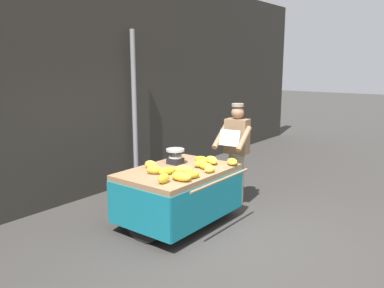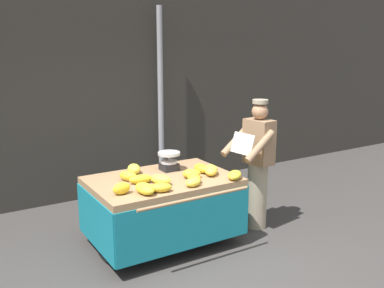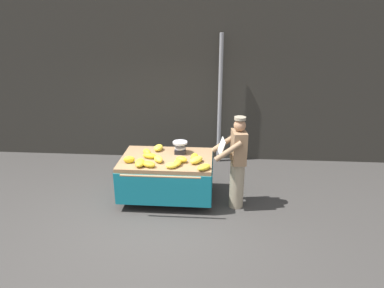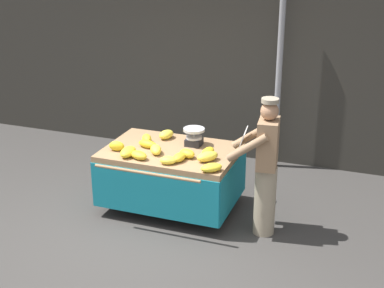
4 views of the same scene
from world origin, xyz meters
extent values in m
plane|color=#383533|center=(0.00, 0.00, 0.00)|extent=(60.00, 60.00, 0.00)
cube|color=#2D2B26|center=(0.00, 3.09, 2.06)|extent=(16.00, 0.24, 4.12)
cylinder|color=gray|center=(1.09, 2.79, 1.49)|extent=(0.09, 0.09, 2.98)
cube|color=#93704C|center=(0.11, 0.91, 0.80)|extent=(1.69, 1.15, 0.08)
cylinder|color=black|center=(-0.65, 0.91, 0.37)|extent=(0.05, 0.73, 0.73)
cylinder|color=#B7B7BC|center=(-0.68, 0.91, 0.37)|extent=(0.01, 0.13, 0.13)
cylinder|color=black|center=(0.88, 0.91, 0.37)|extent=(0.05, 0.73, 0.73)
cylinder|color=#B7B7BC|center=(0.91, 0.91, 0.37)|extent=(0.01, 0.13, 0.13)
cylinder|color=#4C4742|center=(0.11, 1.40, 0.38)|extent=(0.05, 0.05, 0.76)
cube|color=#147284|center=(0.11, 0.33, 0.46)|extent=(1.69, 0.02, 0.60)
cube|color=#147284|center=(0.11, 1.48, 0.46)|extent=(1.69, 0.02, 0.60)
cube|color=#147284|center=(-0.73, 0.91, 0.46)|extent=(0.02, 1.15, 0.60)
cube|color=#147284|center=(0.96, 0.91, 0.46)|extent=(0.02, 1.15, 0.60)
cylinder|color=#93704C|center=(0.11, 0.15, 0.82)|extent=(1.35, 0.04, 0.04)
cube|color=black|center=(0.34, 1.15, 0.89)|extent=(0.20, 0.20, 0.09)
cylinder|color=#B7B7BC|center=(0.34, 1.15, 0.99)|extent=(0.02, 0.02, 0.11)
cylinder|color=#B7B7BC|center=(0.34, 1.15, 1.06)|extent=(0.28, 0.28, 0.04)
cylinder|color=#B7B7BC|center=(0.34, 1.15, 0.95)|extent=(0.21, 0.21, 0.03)
ellipsoid|color=yellow|center=(-0.30, 0.51, 0.90)|extent=(0.18, 0.30, 0.11)
ellipsoid|color=gold|center=(-0.28, 1.01, 0.90)|extent=(0.23, 0.26, 0.12)
ellipsoid|color=gold|center=(-0.52, 0.62, 0.91)|extent=(0.22, 0.14, 0.13)
ellipsoid|color=gold|center=(0.41, 0.72, 0.90)|extent=(0.25, 0.22, 0.11)
ellipsoid|color=yellow|center=(0.82, 0.42, 0.89)|extent=(0.30, 0.29, 0.10)
ellipsoid|color=yellow|center=(-0.10, 1.25, 0.90)|extent=(0.21, 0.27, 0.12)
ellipsoid|color=yellow|center=(0.26, 0.45, 0.89)|extent=(0.24, 0.20, 0.10)
ellipsoid|color=gold|center=(0.63, 0.86, 0.90)|extent=(0.14, 0.27, 0.11)
ellipsoid|color=yellow|center=(-0.01, 0.71, 0.90)|extent=(0.24, 0.29, 0.11)
ellipsoid|color=gold|center=(0.36, 0.58, 0.89)|extent=(0.15, 0.25, 0.10)
ellipsoid|color=yellow|center=(0.68, 0.71, 0.90)|extent=(0.30, 0.33, 0.12)
ellipsoid|color=gold|center=(-0.19, 0.85, 0.89)|extent=(0.29, 0.17, 0.10)
ellipsoid|color=gold|center=(-0.14, 0.47, 0.89)|extent=(0.28, 0.22, 0.10)
cylinder|color=gray|center=(1.41, 0.70, 0.44)|extent=(0.26, 0.26, 0.88)
cube|color=#8C6B4C|center=(1.41, 0.70, 1.17)|extent=(0.28, 0.41, 0.58)
sphere|color=#9E7051|center=(1.41, 0.70, 1.56)|extent=(0.21, 0.21, 0.21)
cylinder|color=gray|center=(1.41, 0.70, 1.69)|extent=(0.20, 0.20, 0.05)
cylinder|color=#8C6B4C|center=(1.23, 0.47, 1.18)|extent=(0.49, 0.15, 0.37)
cylinder|color=#8C6B4C|center=(1.18, 0.88, 1.18)|extent=(0.49, 0.15, 0.37)
cube|color=silver|center=(1.12, 0.66, 1.19)|extent=(0.14, 0.35, 0.25)
camera|label=1|loc=(-4.11, -2.61, 2.34)|focal=36.50mm
camera|label=2|loc=(-2.18, -3.51, 2.41)|focal=40.84mm
camera|label=3|loc=(1.01, -4.84, 3.29)|focal=31.74mm
camera|label=4|loc=(2.64, -5.12, 3.44)|focal=51.05mm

